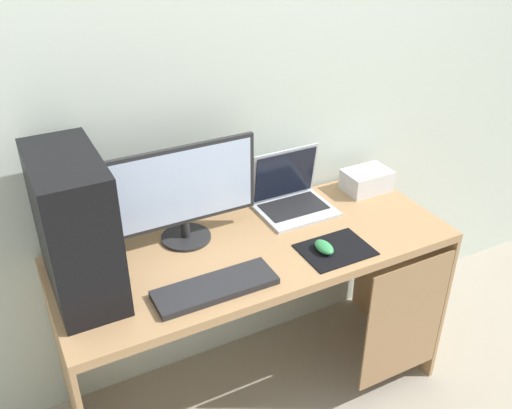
{
  "coord_description": "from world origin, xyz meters",
  "views": [
    {
      "loc": [
        -0.8,
        -1.56,
        1.98
      ],
      "look_at": [
        0.0,
        0.0,
        0.95
      ],
      "focal_mm": 39.5,
      "sensor_mm": 36.0,
      "label": 1
    }
  ],
  "objects_px": {
    "monitor": "(184,193)",
    "projector": "(366,180)",
    "keyboard": "(215,287)",
    "laptop": "(292,197)",
    "mouse_left": "(324,247)",
    "pc_tower": "(75,227)"
  },
  "relations": [
    {
      "from": "pc_tower",
      "to": "projector",
      "type": "xyz_separation_m",
      "value": [
        1.26,
        0.13,
        -0.2
      ]
    },
    {
      "from": "pc_tower",
      "to": "keyboard",
      "type": "distance_m",
      "value": 0.49
    },
    {
      "from": "laptop",
      "to": "keyboard",
      "type": "bearing_deg",
      "value": -144.79
    },
    {
      "from": "monitor",
      "to": "mouse_left",
      "type": "distance_m",
      "value": 0.55
    },
    {
      "from": "projector",
      "to": "keyboard",
      "type": "relative_size",
      "value": 0.48
    },
    {
      "from": "pc_tower",
      "to": "projector",
      "type": "distance_m",
      "value": 1.28
    },
    {
      "from": "laptop",
      "to": "projector",
      "type": "relative_size",
      "value": 1.5
    },
    {
      "from": "monitor",
      "to": "mouse_left",
      "type": "xyz_separation_m",
      "value": [
        0.42,
        -0.31,
        -0.18
      ]
    },
    {
      "from": "pc_tower",
      "to": "laptop",
      "type": "height_order",
      "value": "pc_tower"
    },
    {
      "from": "laptop",
      "to": "pc_tower",
      "type": "bearing_deg",
      "value": -170.63
    },
    {
      "from": "keyboard",
      "to": "laptop",
      "type": "bearing_deg",
      "value": 35.21
    },
    {
      "from": "projector",
      "to": "monitor",
      "type": "bearing_deg",
      "value": -179.42
    },
    {
      "from": "pc_tower",
      "to": "monitor",
      "type": "xyz_separation_m",
      "value": [
        0.41,
        0.12,
        -0.04
      ]
    },
    {
      "from": "keyboard",
      "to": "mouse_left",
      "type": "xyz_separation_m",
      "value": [
        0.45,
        0.02,
        0.01
      ]
    },
    {
      "from": "projector",
      "to": "mouse_left",
      "type": "bearing_deg",
      "value": -143.45
    },
    {
      "from": "pc_tower",
      "to": "monitor",
      "type": "bearing_deg",
      "value": 16.42
    },
    {
      "from": "keyboard",
      "to": "pc_tower",
      "type": "bearing_deg",
      "value": 151.2
    },
    {
      "from": "mouse_left",
      "to": "keyboard",
      "type": "bearing_deg",
      "value": -177.43
    },
    {
      "from": "mouse_left",
      "to": "monitor",
      "type": "bearing_deg",
      "value": 143.49
    },
    {
      "from": "projector",
      "to": "keyboard",
      "type": "bearing_deg",
      "value": -158.85
    },
    {
      "from": "monitor",
      "to": "projector",
      "type": "relative_size",
      "value": 2.84
    },
    {
      "from": "monitor",
      "to": "keyboard",
      "type": "relative_size",
      "value": 1.35
    }
  ]
}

